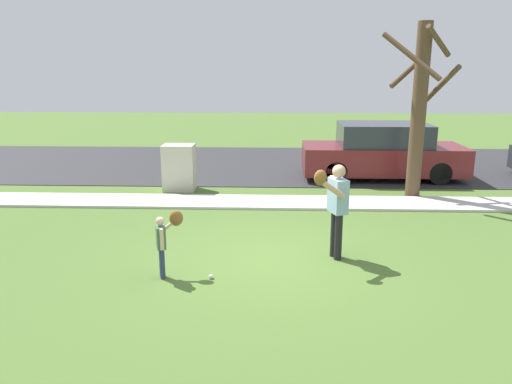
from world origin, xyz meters
TOP-DOWN VIEW (x-y plane):
  - ground_plane at (0.00, 3.50)m, footprint 48.00×48.00m
  - sidewalk_strip at (0.00, 3.60)m, footprint 36.00×1.20m
  - road_surface at (0.00, 8.60)m, footprint 36.00×6.80m
  - person_adult at (1.07, 0.05)m, footprint 0.64×0.76m
  - person_child at (-1.70, -0.81)m, footprint 0.44×0.50m
  - baseball at (-0.97, -0.89)m, footprint 0.07×0.07m
  - utility_cabinet at (-2.56, 4.88)m, footprint 0.83×0.64m
  - street_tree_near at (3.60, 4.42)m, footprint 1.84×1.88m
  - parked_suv_maroon at (3.23, 6.54)m, footprint 4.70×1.90m

SIDE VIEW (x-z plane):
  - ground_plane at x=0.00m, z-range 0.00..0.00m
  - road_surface at x=0.00m, z-range 0.00..0.02m
  - sidewalk_strip at x=0.00m, z-range 0.00..0.06m
  - baseball at x=-0.97m, z-range 0.00..0.07m
  - utility_cabinet at x=-2.56m, z-range 0.00..1.24m
  - person_child at x=-1.70m, z-range 0.16..1.21m
  - parked_suv_maroon at x=3.23m, z-range -0.02..1.60m
  - person_adult at x=1.07m, z-range 0.19..1.87m
  - street_tree_near at x=3.60m, z-range 0.16..4.49m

